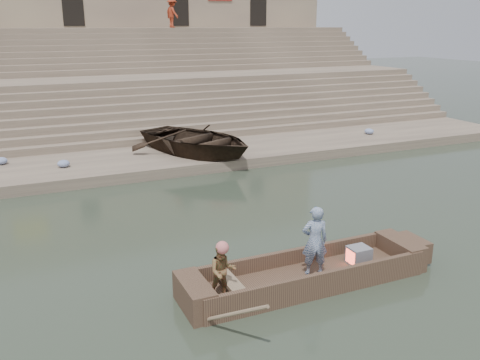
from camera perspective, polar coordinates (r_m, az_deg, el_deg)
ground at (r=14.27m, az=4.49°, el=-5.53°), size 120.00×120.00×0.00m
lower_landing at (r=21.22m, az=-5.85°, el=2.51°), size 32.00×4.00×0.40m
mid_landing at (r=28.09m, az=-10.85°, el=8.30°), size 32.00×3.00×2.80m
upper_landing at (r=34.76m, az=-13.76°, el=11.70°), size 32.00×3.00×5.20m
ghat_steps at (r=29.67m, az=-11.68°, el=9.47°), size 32.00×11.00×5.20m
building_wall at (r=38.58m, az=-15.25°, el=16.53°), size 32.00×5.07×11.20m
main_rowboat at (r=11.48m, az=7.30°, el=-10.84°), size 5.00×1.30×0.22m
rowboat_trim at (r=11.48m, az=8.24°, el=-9.77°), size 6.04×2.63×1.79m
standing_man at (r=11.17m, az=8.25°, el=-6.67°), size 0.64×0.51×1.55m
rowing_man at (r=10.26m, az=-1.94°, el=-10.02°), size 0.62×0.53×1.12m
television at (r=12.05m, az=12.92°, el=-8.12°), size 0.46×0.42×0.40m
beached_rowboat at (r=20.87m, az=-4.79°, el=4.43°), size 5.75×6.50×1.11m
pedestrian at (r=35.00m, az=-7.49°, el=17.82°), size 0.94×1.30×1.82m
cloth_bundles at (r=20.84m, az=-14.82°, el=2.70°), size 19.94×1.80×0.26m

